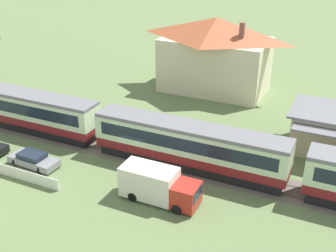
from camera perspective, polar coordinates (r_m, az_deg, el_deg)
ground_plane at (r=39.05m, az=-4.04°, el=-4.22°), size 600.00×600.00×0.00m
passenger_train at (r=36.34m, az=3.21°, el=-2.54°), size 54.64×2.86×4.07m
railway_track at (r=37.53m, az=2.80°, el=-5.50°), size 104.15×3.60×0.04m
station_house_terracotta_roof at (r=53.81m, az=6.43°, el=9.72°), size 13.98×8.37×9.28m
parked_car_grey at (r=39.25m, az=-17.76°, el=-4.35°), size 4.77×2.01×1.21m
delivery_truck_red at (r=32.59m, az=-1.40°, el=-7.99°), size 6.22×2.24×2.68m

